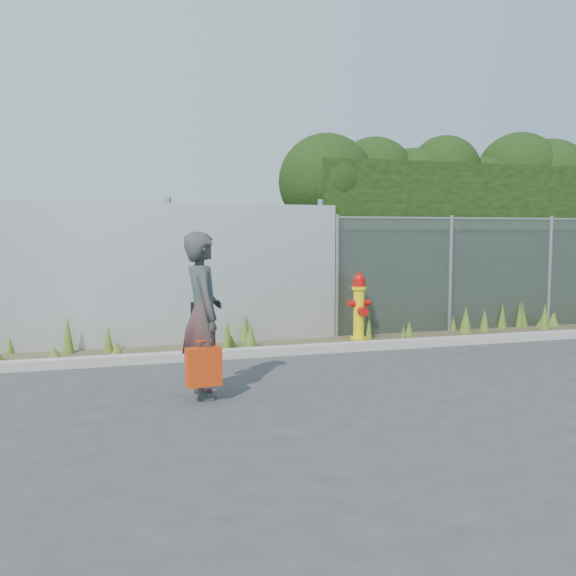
# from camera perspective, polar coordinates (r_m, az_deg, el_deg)

# --- Properties ---
(ground) EXTENTS (80.00, 80.00, 0.00)m
(ground) POSITION_cam_1_polar(r_m,az_deg,el_deg) (7.69, 5.30, -8.26)
(ground) COLOR #38383A
(ground) RESTS_ON ground
(curb) EXTENTS (16.00, 0.22, 0.12)m
(curb) POSITION_cam_1_polar(r_m,az_deg,el_deg) (9.33, 1.03, -5.51)
(curb) COLOR #A09A90
(curb) RESTS_ON ground
(weed_strip) EXTENTS (16.00, 1.35, 0.55)m
(weed_strip) POSITION_cam_1_polar(r_m,az_deg,el_deg) (9.89, -3.47, -4.43)
(weed_strip) COLOR #463C28
(weed_strip) RESTS_ON ground
(corrugated_fence) EXTENTS (8.50, 0.21, 2.30)m
(corrugated_fence) POSITION_cam_1_polar(r_m,az_deg,el_deg) (9.94, -19.32, 0.92)
(corrugated_fence) COLOR silver
(corrugated_fence) RESTS_ON ground
(chainlink_fence) EXTENTS (6.50, 0.07, 2.05)m
(chainlink_fence) POSITION_cam_1_polar(r_m,az_deg,el_deg) (12.23, 18.43, 1.32)
(chainlink_fence) COLOR gray
(chainlink_fence) RESTS_ON ground
(hedge) EXTENTS (7.82, 1.96, 3.77)m
(hedge) POSITION_cam_1_polar(r_m,az_deg,el_deg) (13.12, 16.10, 6.13)
(hedge) COLOR black
(hedge) RESTS_ON ground
(fire_hydrant) EXTENTS (0.37, 0.34, 1.12)m
(fire_hydrant) POSITION_cam_1_polar(r_m,az_deg,el_deg) (10.46, 6.34, -1.73)
(fire_hydrant) COLOR yellow
(fire_hydrant) RESTS_ON ground
(woman) EXTENTS (0.43, 0.65, 1.76)m
(woman) POSITION_cam_1_polar(r_m,az_deg,el_deg) (6.87, -7.60, -2.39)
(woman) COLOR #0D5752
(woman) RESTS_ON ground
(red_tote_bag) EXTENTS (0.36, 0.13, 0.48)m
(red_tote_bag) POSITION_cam_1_polar(r_m,az_deg,el_deg) (6.68, -7.51, -6.95)
(red_tote_bag) COLOR #BB2F0A
(black_shoulder_bag) EXTENTS (0.21, 0.09, 0.16)m
(black_shoulder_bag) POSITION_cam_1_polar(r_m,az_deg,el_deg) (7.12, -7.74, -1.85)
(black_shoulder_bag) COLOR black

